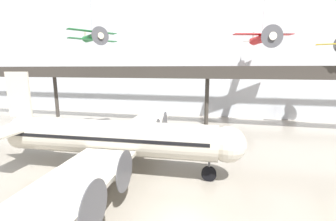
# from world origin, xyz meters

# --- Properties ---
(ground_plane) EXTENTS (260.00, 260.00, 0.00)m
(ground_plane) POSITION_xyz_m (0.00, 0.00, 0.00)
(ground_plane) COLOR gray
(hangar_back_wall) EXTENTS (140.00, 3.00, 26.26)m
(hangar_back_wall) POSITION_xyz_m (0.00, 35.36, 13.13)
(hangar_back_wall) COLOR silver
(hangar_back_wall) RESTS_ON ground
(mezzanine_walkway) EXTENTS (110.00, 3.20, 10.13)m
(mezzanine_walkway) POSITION_xyz_m (0.00, 25.31, 8.46)
(mezzanine_walkway) COLOR #38332D
(mezzanine_walkway) RESTS_ON ground
(airliner_silver_main) EXTENTS (24.69, 28.04, 9.42)m
(airliner_silver_main) POSITION_xyz_m (-7.66, 5.40, 3.38)
(airliner_silver_main) COLOR beige
(airliner_silver_main) RESTS_ON ground
(suspended_plane_green_biplane) EXTENTS (5.70, 6.16, 9.30)m
(suspended_plane_green_biplane) POSITION_xyz_m (-15.60, 16.75, 14.10)
(suspended_plane_green_biplane) COLOR #1E6B33
(suspended_plane_red_highwing) EXTENTS (9.61, 8.02, 9.32)m
(suspended_plane_red_highwing) POSITION_xyz_m (8.49, 28.01, 14.64)
(suspended_plane_red_highwing) COLOR red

